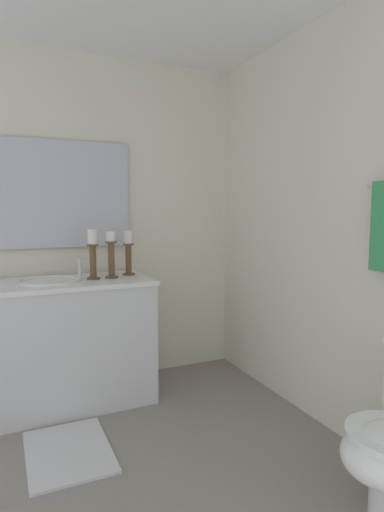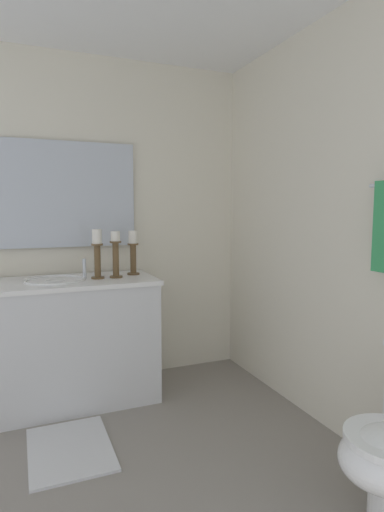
{
  "view_description": "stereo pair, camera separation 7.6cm",
  "coord_description": "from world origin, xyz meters",
  "px_view_note": "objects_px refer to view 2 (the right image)",
  "views": [
    {
      "loc": [
        1.84,
        -0.48,
        1.33
      ],
      "look_at": [
        -0.1,
        0.41,
        1.09
      ],
      "focal_mm": 29.45,
      "sensor_mm": 36.0,
      "label": 1
    },
    {
      "loc": [
        1.87,
        -0.41,
        1.33
      ],
      "look_at": [
        -0.1,
        0.41,
        1.09
      ],
      "focal_mm": 29.45,
      "sensor_mm": 36.0,
      "label": 2
    }
  ],
  "objects_px": {
    "mirror": "(49,194)",
    "candle_holder_tall": "(133,251)",
    "bath_mat": "(70,449)",
    "candle_holder_short": "(116,253)",
    "sink_basin": "(55,286)",
    "vanity_cabinet": "(57,343)",
    "candle_holder_mid": "(97,252)"
  },
  "relations": [
    {
      "from": "bath_mat",
      "to": "vanity_cabinet",
      "type": "bearing_deg",
      "value": -180.0
    },
    {
      "from": "candle_holder_mid",
      "to": "bath_mat",
      "type": "bearing_deg",
      "value": -24.91
    },
    {
      "from": "sink_basin",
      "to": "bath_mat",
      "type": "height_order",
      "value": "sink_basin"
    },
    {
      "from": "bath_mat",
      "to": "candle_holder_short",
      "type": "bearing_deg",
      "value": 145.86
    },
    {
      "from": "candle_holder_tall",
      "to": "bath_mat",
      "type": "height_order",
      "value": "candle_holder_tall"
    },
    {
      "from": "mirror",
      "to": "candle_holder_short",
      "type": "xyz_separation_m",
      "value": [
        0.31,
        0.41,
        -0.41
      ]
    },
    {
      "from": "candle_holder_mid",
      "to": "bath_mat",
      "type": "distance_m",
      "value": 1.23
    },
    {
      "from": "vanity_cabinet",
      "to": "sink_basin",
      "type": "bearing_deg",
      "value": 90.0
    },
    {
      "from": "bath_mat",
      "to": "mirror",
      "type": "bearing_deg",
      "value": -180.0
    },
    {
      "from": "sink_basin",
      "to": "mirror",
      "type": "xyz_separation_m",
      "value": [
        -0.28,
        -0.0,
        0.62
      ]
    },
    {
      "from": "vanity_cabinet",
      "to": "bath_mat",
      "type": "xyz_separation_m",
      "value": [
        0.62,
        0.0,
        -0.42
      ]
    },
    {
      "from": "sink_basin",
      "to": "mirror",
      "type": "relative_size",
      "value": 0.33
    },
    {
      "from": "mirror",
      "to": "candle_holder_tall",
      "type": "bearing_deg",
      "value": 68.56
    },
    {
      "from": "candle_holder_short",
      "to": "candle_holder_mid",
      "type": "bearing_deg",
      "value": -92.19
    },
    {
      "from": "candle_holder_tall",
      "to": "bath_mat",
      "type": "relative_size",
      "value": 0.53
    },
    {
      "from": "mirror",
      "to": "bath_mat",
      "type": "relative_size",
      "value": 2.06
    },
    {
      "from": "vanity_cabinet",
      "to": "mirror",
      "type": "bearing_deg",
      "value": 179.99
    },
    {
      "from": "mirror",
      "to": "candle_holder_mid",
      "type": "relative_size",
      "value": 3.63
    },
    {
      "from": "candle_holder_tall",
      "to": "candle_holder_mid",
      "type": "bearing_deg",
      "value": -72.94
    },
    {
      "from": "candle_holder_mid",
      "to": "sink_basin",
      "type": "bearing_deg",
      "value": -94.3
    },
    {
      "from": "mirror",
      "to": "bath_mat",
      "type": "xyz_separation_m",
      "value": [
        0.91,
        0.0,
        -1.43
      ]
    },
    {
      "from": "candle_holder_tall",
      "to": "candle_holder_short",
      "type": "bearing_deg",
      "value": -58.96
    },
    {
      "from": "sink_basin",
      "to": "vanity_cabinet",
      "type": "bearing_deg",
      "value": -90.0
    },
    {
      "from": "candle_holder_short",
      "to": "vanity_cabinet",
      "type": "bearing_deg",
      "value": -93.64
    },
    {
      "from": "candle_holder_tall",
      "to": "candle_holder_short",
      "type": "xyz_separation_m",
      "value": [
        0.09,
        -0.15,
        -0.0
      ]
    },
    {
      "from": "vanity_cabinet",
      "to": "candle_holder_tall",
      "type": "bearing_deg",
      "value": 96.46
    },
    {
      "from": "mirror",
      "to": "bath_mat",
      "type": "distance_m",
      "value": 1.69
    },
    {
      "from": "sink_basin",
      "to": "bath_mat",
      "type": "distance_m",
      "value": 1.02
    },
    {
      "from": "vanity_cabinet",
      "to": "mirror",
      "type": "xyz_separation_m",
      "value": [
        -0.28,
        0.0,
        1.01
      ]
    },
    {
      "from": "sink_basin",
      "to": "mirror",
      "type": "distance_m",
      "value": 0.68
    },
    {
      "from": "vanity_cabinet",
      "to": "candle_holder_short",
      "type": "xyz_separation_m",
      "value": [
        0.03,
        0.41,
        0.6
      ]
    },
    {
      "from": "candle_holder_tall",
      "to": "candle_holder_short",
      "type": "height_order",
      "value": "candle_holder_short"
    }
  ]
}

